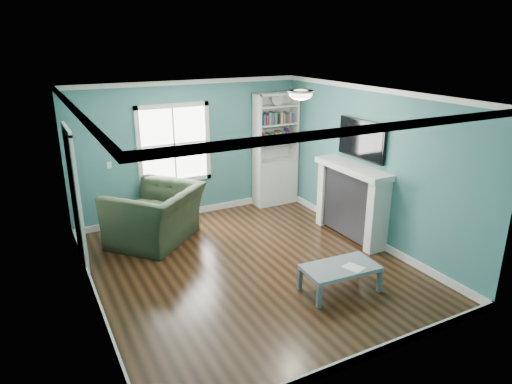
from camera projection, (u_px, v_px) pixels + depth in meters
name	position (u px, v px, depth m)	size (l,w,h in m)	color
floor	(250.00, 267.00, 6.98)	(5.00, 5.00, 0.00)	black
room_walls	(249.00, 167.00, 6.47)	(5.00, 5.00, 5.00)	teal
trim	(249.00, 190.00, 6.58)	(4.50, 5.00, 2.60)	white
window	(174.00, 144.00, 8.46)	(1.40, 0.06, 1.50)	white
bookshelf	(275.00, 160.00, 9.39)	(0.90, 0.35, 2.31)	silver
fireplace	(351.00, 202.00, 7.86)	(0.44, 1.58, 1.30)	black
tv	(362.00, 139.00, 7.56)	(0.06, 1.10, 0.65)	black
door	(75.00, 196.00, 6.83)	(0.12, 0.98, 2.17)	silver
ceiling_fixture	(301.00, 94.00, 6.64)	(0.38, 0.38, 0.15)	white
light_switch	(109.00, 165.00, 8.01)	(0.08, 0.01, 0.12)	white
recliner	(155.00, 206.00, 7.69)	(1.45, 0.94, 1.26)	black
coffee_table	(340.00, 269.00, 6.23)	(1.06, 0.62, 0.37)	#505A60
paper_sheet	(353.00, 267.00, 6.18)	(0.21, 0.26, 0.00)	white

